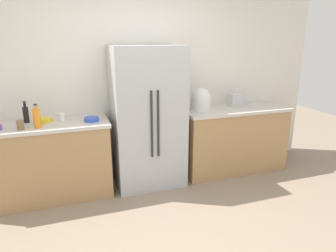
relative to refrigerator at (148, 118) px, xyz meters
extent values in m
plane|color=gray|center=(-0.09, -1.39, -0.89)|extent=(11.00, 11.00, 0.00)
cube|color=silver|center=(-0.09, 0.39, 0.45)|extent=(5.50, 0.10, 2.68)
cube|color=tan|center=(-1.28, 0.02, -0.45)|extent=(1.51, 0.62, 0.88)
cube|color=beige|center=(-1.28, 0.02, 0.01)|extent=(1.54, 0.65, 0.04)
cube|color=tan|center=(1.27, 0.02, -0.45)|extent=(1.49, 0.62, 0.88)
cube|color=beige|center=(1.27, 0.02, 0.01)|extent=(1.52, 0.65, 0.04)
cube|color=#B2B5BA|center=(0.00, 0.00, 0.00)|extent=(0.87, 0.64, 1.79)
cylinder|color=#262628|center=(-0.04, -0.34, 0.00)|extent=(0.02, 0.02, 0.80)
cylinder|color=#262628|center=(0.04, -0.34, 0.00)|extent=(0.02, 0.02, 0.80)
cube|color=silver|center=(1.36, 0.11, 0.12)|extent=(0.24, 0.15, 0.18)
cylinder|color=white|center=(0.77, 0.05, 0.12)|extent=(0.27, 0.27, 0.18)
sphere|color=white|center=(0.77, 0.05, 0.21)|extent=(0.25, 0.25, 0.25)
cylinder|color=black|center=(-1.42, 0.12, 0.12)|extent=(0.06, 0.06, 0.18)
cylinder|color=black|center=(-1.42, 0.12, 0.24)|extent=(0.03, 0.03, 0.05)
cylinder|color=#333338|center=(-1.42, 0.12, 0.28)|extent=(0.03, 0.03, 0.02)
cylinder|color=orange|center=(-1.28, -0.14, 0.13)|extent=(0.08, 0.08, 0.20)
cylinder|color=orange|center=(-1.28, -0.14, 0.26)|extent=(0.03, 0.03, 0.05)
cylinder|color=#333338|center=(-1.28, -0.14, 0.29)|extent=(0.04, 0.04, 0.02)
cylinder|color=white|center=(-1.03, 0.06, 0.08)|extent=(0.07, 0.07, 0.09)
cylinder|color=brown|center=(-1.45, -0.15, 0.08)|extent=(0.08, 0.08, 0.10)
cylinder|color=yellow|center=(-1.23, 0.07, 0.05)|extent=(0.18, 0.18, 0.05)
cylinder|color=blue|center=(-0.70, -0.06, 0.05)|extent=(0.17, 0.17, 0.05)
camera|label=1|loc=(-0.95, -3.56, 0.96)|focal=31.87mm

